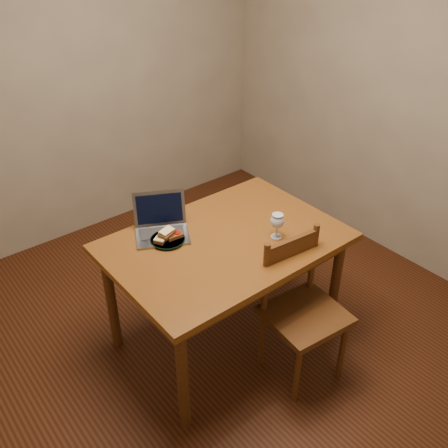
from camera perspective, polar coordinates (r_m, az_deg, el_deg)
floor at (r=3.35m, az=-1.10°, el=-11.42°), size 3.20×3.20×0.02m
back_wall at (r=3.94m, az=-16.50°, el=16.48°), size 3.20×0.02×2.60m
right_wall at (r=3.75m, az=19.20°, el=15.22°), size 0.02×3.20×2.60m
table at (r=2.85m, az=0.15°, el=-3.19°), size 1.30×0.90×0.74m
chair at (r=2.79m, az=9.03°, el=-9.17°), size 0.45×0.43×0.44m
plate at (r=2.79m, az=-6.43°, el=-1.83°), size 0.20×0.20×0.02m
sandwich_cheese at (r=2.77m, az=-7.13°, el=-1.60°), size 0.11×0.10×0.03m
sandwich_tomato at (r=2.79m, az=-5.72°, el=-1.26°), size 0.10×0.06×0.03m
sandwich_top at (r=2.77m, az=-6.54°, el=-1.01°), size 0.11×0.09×0.03m
milk_glass at (r=2.79m, az=6.07°, el=-0.20°), size 0.08×0.08×0.15m
laptop at (r=2.86m, az=-7.20°, el=0.15°), size 0.39×0.38×0.21m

